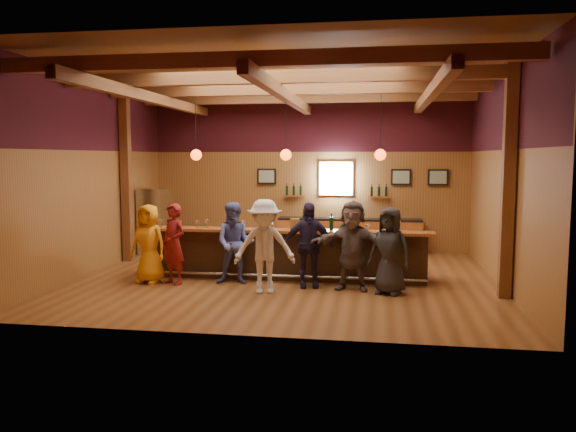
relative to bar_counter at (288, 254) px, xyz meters
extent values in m
plane|color=brown|center=(-0.02, -0.15, -0.52)|extent=(9.00, 9.00, 0.00)
cube|color=brown|center=(-0.02, 3.85, 1.73)|extent=(9.00, 0.04, 4.50)
cube|color=brown|center=(-0.02, -4.15, 1.73)|extent=(9.00, 0.04, 4.50)
cube|color=brown|center=(-4.52, -0.15, 1.73)|extent=(0.04, 8.00, 4.50)
cube|color=brown|center=(4.48, -0.15, 1.73)|extent=(0.04, 8.00, 4.50)
cube|color=brown|center=(-0.02, -0.15, 3.98)|extent=(9.00, 8.00, 0.04)
cube|color=#390F17|center=(-0.02, 3.83, 3.13)|extent=(9.00, 0.01, 1.70)
cube|color=#390F17|center=(-4.50, -0.15, 3.13)|extent=(0.01, 8.00, 1.70)
cube|color=#390F17|center=(4.46, -0.15, 3.13)|extent=(0.01, 8.00, 1.70)
cube|color=brown|center=(-4.37, 1.35, 1.73)|extent=(0.22, 0.22, 4.50)
cube|color=brown|center=(4.33, -1.15, 1.73)|extent=(0.22, 0.22, 4.50)
cube|color=brown|center=(-0.02, -3.15, 3.68)|extent=(8.80, 0.20, 0.25)
cube|color=brown|center=(-0.02, -1.15, 3.68)|extent=(8.80, 0.20, 0.25)
cube|color=brown|center=(-0.02, 0.85, 3.68)|extent=(8.80, 0.20, 0.25)
cube|color=brown|center=(-0.02, 2.85, 3.68)|extent=(8.80, 0.20, 0.25)
cube|color=brown|center=(-3.02, -0.15, 3.43)|extent=(0.18, 7.80, 0.22)
cube|color=brown|center=(-0.02, -0.15, 3.43)|extent=(0.18, 7.80, 0.22)
cube|color=brown|center=(2.98, -0.15, 3.43)|extent=(0.18, 7.80, 0.22)
cube|color=black|center=(-0.02, -0.15, 0.00)|extent=(6.00, 0.60, 1.05)
cube|color=#93481A|center=(-0.02, -0.33, 0.56)|extent=(6.30, 0.50, 0.06)
cube|color=black|center=(-0.02, 0.23, 0.40)|extent=(6.00, 0.48, 0.05)
cube|color=black|center=(-0.02, 0.23, -0.07)|extent=(6.00, 0.48, 0.90)
cube|color=silver|center=(1.98, 0.23, 0.36)|extent=(0.45, 0.40, 0.14)
cube|color=silver|center=(2.48, 0.23, 0.36)|extent=(0.45, 0.40, 0.14)
cylinder|color=silver|center=(-0.02, -0.57, -0.37)|extent=(6.00, 0.06, 0.06)
cube|color=#93481A|center=(1.18, 3.57, -0.07)|extent=(4.00, 0.50, 0.90)
cube|color=black|center=(1.18, 3.57, 0.40)|extent=(4.00, 0.52, 0.05)
cube|color=silver|center=(0.78, 3.80, 1.53)|extent=(0.95, 0.08, 0.95)
cube|color=white|center=(0.78, 3.75, 1.53)|extent=(0.78, 0.01, 0.78)
cube|color=black|center=(-1.22, 3.79, 1.58)|extent=(0.55, 0.04, 0.45)
cube|color=silver|center=(-1.22, 3.77, 1.58)|extent=(0.45, 0.01, 0.35)
cube|color=black|center=(2.58, 3.79, 1.58)|extent=(0.55, 0.04, 0.45)
cube|color=silver|center=(2.58, 3.77, 1.58)|extent=(0.45, 0.01, 0.35)
cube|color=black|center=(3.58, 3.79, 1.58)|extent=(0.55, 0.04, 0.45)
cube|color=silver|center=(3.58, 3.77, 1.58)|extent=(0.45, 0.01, 0.35)
cube|color=#93481A|center=(-0.42, 3.73, 1.03)|extent=(0.60, 0.18, 0.04)
cylinder|color=black|center=(-0.62, 3.73, 1.18)|extent=(0.07, 0.07, 0.26)
cylinder|color=black|center=(-0.42, 3.73, 1.18)|extent=(0.07, 0.07, 0.26)
cylinder|color=black|center=(-0.22, 3.73, 1.18)|extent=(0.07, 0.07, 0.26)
cube|color=#93481A|center=(1.98, 3.73, 1.03)|extent=(0.60, 0.18, 0.04)
cylinder|color=black|center=(1.78, 3.73, 1.18)|extent=(0.07, 0.07, 0.26)
cylinder|color=black|center=(1.98, 3.73, 1.18)|extent=(0.07, 0.07, 0.26)
cylinder|color=black|center=(2.18, 3.73, 1.18)|extent=(0.07, 0.07, 0.26)
cylinder|color=black|center=(-2.02, -0.15, 2.80)|extent=(0.01, 0.01, 1.25)
sphere|color=#FF440C|center=(-2.02, -0.15, 2.18)|extent=(0.24, 0.24, 0.24)
cylinder|color=black|center=(-0.02, -0.15, 2.80)|extent=(0.01, 0.01, 1.25)
sphere|color=#FF440C|center=(-0.02, -0.15, 2.18)|extent=(0.24, 0.24, 0.24)
cylinder|color=black|center=(1.98, -0.15, 2.80)|extent=(0.01, 0.01, 1.25)
sphere|color=#FF440C|center=(1.98, -0.15, 2.18)|extent=(0.24, 0.24, 0.24)
cube|color=silver|center=(-4.12, 2.45, 0.38)|extent=(0.70, 0.70, 1.80)
imported|color=orange|center=(-2.82, -0.99, 0.31)|extent=(0.91, 0.68, 1.67)
imported|color=maroon|center=(-2.25, -1.01, 0.33)|extent=(0.74, 0.65, 1.69)
imported|color=#5762AF|center=(-0.99, -0.80, 0.34)|extent=(0.90, 0.73, 1.72)
imported|color=silver|center=(-0.22, -1.49, 0.40)|extent=(1.30, 0.92, 1.84)
imported|color=#231D3A|center=(0.56, -0.87, 0.35)|extent=(1.09, 0.65, 1.74)
imported|color=#5F504C|center=(1.46, -0.97, 0.38)|extent=(1.72, 0.75, 1.80)
imported|color=#262628|center=(2.19, -1.19, 0.32)|extent=(0.97, 0.81, 1.69)
imported|color=black|center=(1.33, 1.16, 0.21)|extent=(0.54, 0.36, 1.46)
cylinder|color=olive|center=(0.20, -0.27, 0.70)|extent=(0.21, 0.21, 0.23)
cylinder|color=black|center=(0.37, -0.25, 0.71)|extent=(0.07, 0.07, 0.25)
cylinder|color=black|center=(0.37, -0.25, 0.88)|extent=(0.03, 0.03, 0.09)
cylinder|color=black|center=(0.98, -0.25, 0.73)|extent=(0.08, 0.08, 0.28)
cylinder|color=black|center=(0.98, -0.25, 0.91)|extent=(0.03, 0.03, 0.10)
cylinder|color=silver|center=(-2.82, -0.27, 0.59)|extent=(0.07, 0.07, 0.01)
cylinder|color=silver|center=(-2.82, -0.27, 0.64)|extent=(0.01, 0.01, 0.09)
sphere|color=silver|center=(-2.82, -0.27, 0.72)|extent=(0.07, 0.07, 0.07)
cylinder|color=silver|center=(-1.97, -0.31, 0.59)|extent=(0.06, 0.06, 0.01)
cylinder|color=silver|center=(-1.97, -0.31, 0.64)|extent=(0.01, 0.01, 0.09)
sphere|color=silver|center=(-1.97, -0.31, 0.71)|extent=(0.07, 0.07, 0.07)
cylinder|color=silver|center=(-1.75, -0.29, 0.59)|extent=(0.07, 0.07, 0.01)
cylinder|color=silver|center=(-1.75, -0.29, 0.65)|extent=(0.01, 0.01, 0.10)
sphere|color=silver|center=(-1.75, -0.29, 0.73)|extent=(0.08, 0.08, 0.08)
cylinder|color=silver|center=(-0.91, -0.36, 0.59)|extent=(0.07, 0.07, 0.01)
cylinder|color=silver|center=(-0.91, -0.36, 0.65)|extent=(0.01, 0.01, 0.11)
sphere|color=silver|center=(-0.91, -0.36, 0.74)|extent=(0.08, 0.08, 0.08)
cylinder|color=silver|center=(-0.28, -0.23, 0.59)|extent=(0.07, 0.07, 0.01)
cylinder|color=silver|center=(-0.28, -0.23, 0.64)|extent=(0.01, 0.01, 0.10)
sphere|color=silver|center=(-0.28, -0.23, 0.72)|extent=(0.08, 0.08, 0.08)
cylinder|color=silver|center=(0.62, -0.41, 0.59)|extent=(0.07, 0.07, 0.01)
cylinder|color=silver|center=(0.62, -0.41, 0.65)|extent=(0.01, 0.01, 0.10)
sphere|color=silver|center=(0.62, -0.41, 0.73)|extent=(0.08, 0.08, 0.08)
cylinder|color=silver|center=(1.43, -0.33, 0.59)|extent=(0.07, 0.07, 0.01)
cylinder|color=silver|center=(1.43, -0.33, 0.65)|extent=(0.01, 0.01, 0.11)
sphere|color=silver|center=(1.43, -0.33, 0.74)|extent=(0.08, 0.08, 0.08)
cylinder|color=silver|center=(1.75, -0.39, 0.59)|extent=(0.06, 0.06, 0.01)
cylinder|color=silver|center=(1.75, -0.39, 0.64)|extent=(0.01, 0.01, 0.09)
sphere|color=silver|center=(1.75, -0.39, 0.71)|extent=(0.07, 0.07, 0.07)
camera|label=1|loc=(1.92, -12.08, 2.13)|focal=35.00mm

